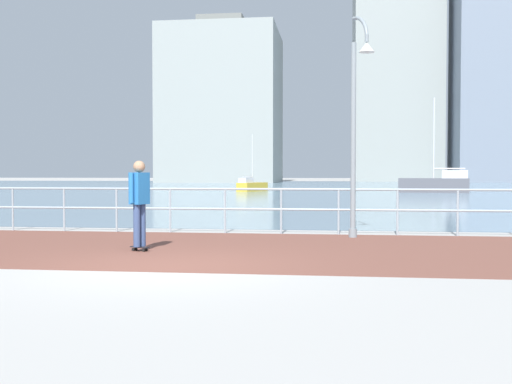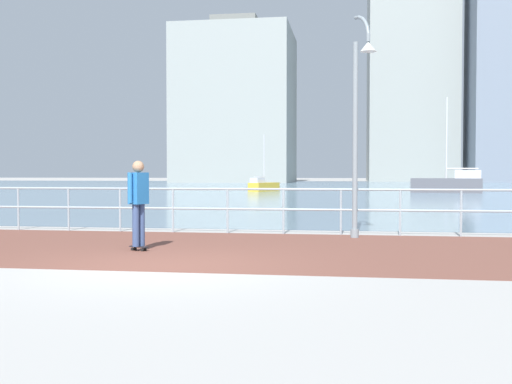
{
  "view_description": "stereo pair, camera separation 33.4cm",
  "coord_description": "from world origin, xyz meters",
  "px_view_note": "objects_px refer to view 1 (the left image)",
  "views": [
    {
      "loc": [
        2.67,
        -9.51,
        1.52
      ],
      "look_at": [
        1.05,
        3.28,
        1.1
      ],
      "focal_mm": 43.0,
      "sensor_mm": 36.0,
      "label": 1
    },
    {
      "loc": [
        3.0,
        -9.46,
        1.52
      ],
      "look_at": [
        1.05,
        3.28,
        1.1
      ],
      "focal_mm": 43.0,
      "sensor_mm": 36.0,
      "label": 2
    }
  ],
  "objects_px": {
    "lamppost": "(357,115)",
    "sailboat_yellow": "(436,184)",
    "skateboarder": "(139,197)",
    "sailboat_gray": "(252,186)"
  },
  "relations": [
    {
      "from": "lamppost",
      "to": "skateboarder",
      "type": "xyz_separation_m",
      "value": [
        -4.23,
        -2.89,
        -1.77
      ]
    },
    {
      "from": "lamppost",
      "to": "sailboat_gray",
      "type": "height_order",
      "value": "lamppost"
    },
    {
      "from": "skateboarder",
      "to": "lamppost",
      "type": "bearing_deg",
      "value": 34.32
    },
    {
      "from": "lamppost",
      "to": "sailboat_yellow",
      "type": "relative_size",
      "value": 0.73
    },
    {
      "from": "sailboat_gray",
      "to": "skateboarder",
      "type": "bearing_deg",
      "value": -85.73
    },
    {
      "from": "sailboat_gray",
      "to": "sailboat_yellow",
      "type": "distance_m",
      "value": 14.09
    },
    {
      "from": "lamppost",
      "to": "sailboat_yellow",
      "type": "distance_m",
      "value": 33.25
    },
    {
      "from": "lamppost",
      "to": "skateboarder",
      "type": "relative_size",
      "value": 2.93
    },
    {
      "from": "sailboat_gray",
      "to": "sailboat_yellow",
      "type": "relative_size",
      "value": 0.65
    },
    {
      "from": "sailboat_gray",
      "to": "sailboat_yellow",
      "type": "xyz_separation_m",
      "value": [
        14.0,
        -1.56,
        0.24
      ]
    }
  ]
}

